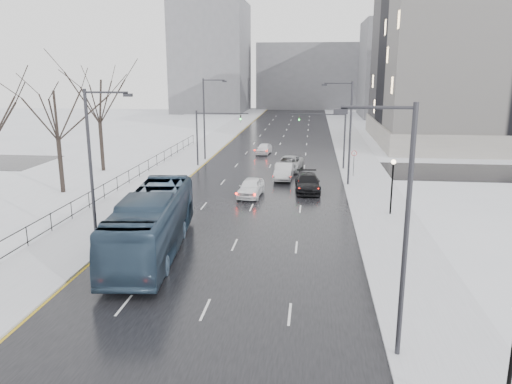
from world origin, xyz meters
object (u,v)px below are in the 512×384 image
at_px(tree_park_d, 63,193).
at_px(streetlight_r_mid, 348,128).
at_px(lamppost_r_mid, 392,179).
at_px(no_uturn_sign, 354,156).
at_px(tree_park_e, 104,171).
at_px(mast_signal_left, 206,132).
at_px(mast_signal_right, 335,133).
at_px(sedan_right_far, 308,183).
at_px(streetlight_l_far, 206,115).
at_px(sedan_right_cross, 289,163).
at_px(streetlight_r_near, 401,222).
at_px(bus, 152,223).
at_px(sedan_center_near, 251,187).
at_px(sedan_right_near, 284,171).
at_px(streetlight_l_near, 94,163).
at_px(sedan_center_far, 264,149).

height_order(tree_park_d, streetlight_r_mid, streetlight_r_mid).
height_order(lamppost_r_mid, no_uturn_sign, lamppost_r_mid).
distance_m(tree_park_e, mast_signal_left, 12.29).
height_order(mast_signal_right, sedan_right_far, mast_signal_right).
height_order(tree_park_d, streetlight_l_far, streetlight_l_far).
height_order(lamppost_r_mid, sedan_right_cross, lamppost_r_mid).
xyz_separation_m(tree_park_e, streetlight_r_near, (26.37, -34.00, 5.62)).
height_order(tree_park_d, bus, tree_park_d).
relative_size(lamppost_r_mid, sedan_center_near, 0.90).
bearing_deg(mast_signal_right, bus, -113.49).
relative_size(streetlight_r_near, no_uturn_sign, 3.70).
bearing_deg(bus, lamppost_r_mid, 26.21).
relative_size(tree_park_e, bus, 0.99).
relative_size(sedan_right_near, sedan_right_far, 0.90).
distance_m(mast_signal_left, bus, 28.10).
bearing_deg(sedan_center_near, sedan_right_near, 76.07).
height_order(streetlight_r_near, mast_signal_left, streetlight_r_near).
relative_size(streetlight_r_mid, streetlight_l_near, 1.00).
height_order(tree_park_e, sedan_center_near, tree_park_e).
bearing_deg(sedan_center_far, streetlight_l_far, -132.91).
bearing_deg(sedan_right_cross, tree_park_e, -164.92).
xyz_separation_m(streetlight_l_far, mast_signal_right, (15.49, -4.00, -1.51)).
distance_m(mast_signal_left, sedan_right_cross, 10.26).
distance_m(no_uturn_sign, sedan_center_far, 17.42).
bearing_deg(no_uturn_sign, sedan_center_near, -136.32).
relative_size(streetlight_l_far, sedan_right_near, 2.01).
xyz_separation_m(streetlight_r_near, streetlight_l_far, (-16.33, 42.00, 0.00)).
relative_size(tree_park_d, sedan_right_near, 2.51).
bearing_deg(no_uturn_sign, streetlight_l_near, -125.89).
xyz_separation_m(tree_park_e, lamppost_r_mid, (29.20, -14.00, 2.94)).
bearing_deg(mast_signal_right, sedan_center_near, -120.55).
height_order(tree_park_e, sedan_right_far, tree_park_e).
distance_m(sedan_right_cross, sedan_center_far, 11.54).
xyz_separation_m(mast_signal_left, no_uturn_sign, (16.53, -4.00, -1.81)).
bearing_deg(sedan_right_far, sedan_center_far, 103.15).
relative_size(tree_park_e, streetlight_l_far, 1.35).
xyz_separation_m(tree_park_d, tree_park_e, (-0.40, 10.00, 0.00)).
relative_size(streetlight_r_near, sedan_right_near, 2.01).
bearing_deg(tree_park_e, tree_park_d, -87.71).
bearing_deg(sedan_right_near, streetlight_r_near, -77.86).
distance_m(streetlight_r_mid, sedan_right_near, 8.07).
bearing_deg(streetlight_r_near, mast_signal_left, 112.18).
height_order(tree_park_e, mast_signal_left, tree_park_e).
relative_size(streetlight_l_far, mast_signal_right, 1.54).
relative_size(streetlight_r_mid, sedan_center_far, 2.40).
xyz_separation_m(mast_signal_right, bus, (-12.13, -27.90, -2.17)).
bearing_deg(bus, no_uturn_sign, 53.78).
distance_m(lamppost_r_mid, sedan_center_far, 30.40).
distance_m(mast_signal_right, sedan_center_near, 15.74).
bearing_deg(bus, sedan_right_near, 66.97).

